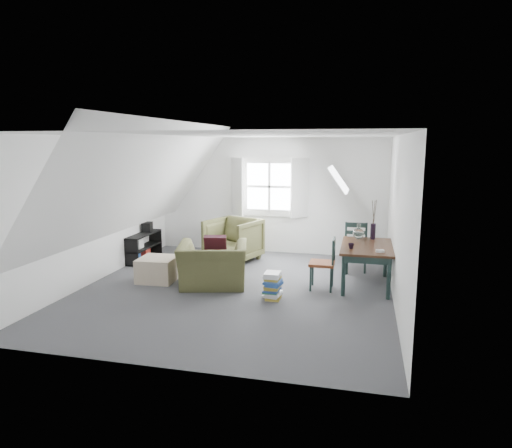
% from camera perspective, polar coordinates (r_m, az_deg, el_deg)
% --- Properties ---
extents(floor, '(5.50, 5.50, 0.00)m').
position_cam_1_polar(floor, '(7.60, -2.58, -8.16)').
color(floor, '#454649').
rests_on(floor, ground).
extents(ceiling, '(5.50, 5.50, 0.00)m').
position_cam_1_polar(ceiling, '(7.22, -2.74, 11.04)').
color(ceiling, white).
rests_on(ceiling, wall_back).
extents(wall_back, '(5.00, 0.00, 5.00)m').
position_cam_1_polar(wall_back, '(9.95, 1.74, 3.57)').
color(wall_back, white).
rests_on(wall_back, ground).
extents(wall_front, '(5.00, 0.00, 5.00)m').
position_cam_1_polar(wall_front, '(4.78, -11.84, -3.78)').
color(wall_front, white).
rests_on(wall_front, ground).
extents(wall_left, '(0.00, 5.50, 5.50)m').
position_cam_1_polar(wall_left, '(8.35, -19.39, 1.74)').
color(wall_left, white).
rests_on(wall_left, ground).
extents(wall_right, '(0.00, 5.50, 5.50)m').
position_cam_1_polar(wall_right, '(7.04, 17.29, 0.41)').
color(wall_right, white).
rests_on(wall_right, ground).
extents(slope_left, '(3.19, 5.50, 4.48)m').
position_cam_1_polar(slope_left, '(7.82, -13.72, 5.37)').
color(slope_left, white).
rests_on(slope_left, wall_left).
extents(slope_right, '(3.19, 5.50, 4.48)m').
position_cam_1_polar(slope_right, '(6.98, 9.68, 4.98)').
color(slope_right, white).
rests_on(slope_right, wall_right).
extents(dormer_window, '(1.71, 0.35, 1.30)m').
position_cam_1_polar(dormer_window, '(9.86, 1.65, 4.67)').
color(dormer_window, white).
rests_on(dormer_window, wall_back).
extents(skylight, '(0.35, 0.75, 0.47)m').
position_cam_1_polar(skylight, '(8.27, 10.29, 5.53)').
color(skylight, white).
rests_on(skylight, slope_right).
extents(armchair_near, '(1.33, 1.23, 0.73)m').
position_cam_1_polar(armchair_near, '(7.80, -5.36, -7.71)').
color(armchair_near, '#4C4D28').
rests_on(armchair_near, floor).
extents(armchair_far, '(1.20, 1.22, 0.87)m').
position_cam_1_polar(armchair_far, '(9.39, -2.84, -4.60)').
color(armchair_far, '#4C4D28').
rests_on(armchair_far, floor).
extents(throw_pillow, '(0.41, 0.29, 0.39)m').
position_cam_1_polar(throw_pillow, '(7.77, -5.08, -2.74)').
color(throw_pillow, '#360E1A').
rests_on(throw_pillow, armchair_near).
extents(ottoman, '(0.65, 0.65, 0.41)m').
position_cam_1_polar(ottoman, '(8.18, -12.16, -5.54)').
color(ottoman, '#BCAA91').
rests_on(ottoman, floor).
extents(dining_table, '(0.84, 1.39, 0.70)m').
position_cam_1_polar(dining_table, '(7.85, 13.66, -3.27)').
color(dining_table, '#341D12').
rests_on(dining_table, floor).
extents(demijohn, '(0.20, 0.20, 0.28)m').
position_cam_1_polar(demijohn, '(8.24, 12.68, -1.12)').
color(demijohn, silver).
rests_on(demijohn, dining_table).
extents(vase_twigs, '(0.09, 0.10, 0.70)m').
position_cam_1_polar(vase_twigs, '(8.33, 14.42, -0.79)').
color(vase_twigs, black).
rests_on(vase_twigs, dining_table).
extents(cup, '(0.11, 0.11, 0.09)m').
position_cam_1_polar(cup, '(7.53, 11.79, -3.03)').
color(cup, black).
rests_on(cup, dining_table).
extents(paper_box, '(0.13, 0.10, 0.04)m').
position_cam_1_polar(paper_box, '(7.39, 15.25, -3.28)').
color(paper_box, white).
rests_on(paper_box, dining_table).
extents(dining_chair_far, '(0.45, 0.45, 0.96)m').
position_cam_1_polar(dining_chair_far, '(8.74, 12.36, -2.58)').
color(dining_chair_far, maroon).
rests_on(dining_chair_far, floor).
extents(dining_chair_near, '(0.40, 0.40, 0.86)m').
position_cam_1_polar(dining_chair_near, '(7.57, 8.51, -4.80)').
color(dining_chair_near, maroon).
rests_on(dining_chair_near, floor).
extents(media_shelf, '(0.36, 1.09, 0.56)m').
position_cam_1_polar(media_shelf, '(9.65, -14.11, -2.97)').
color(media_shelf, black).
rests_on(media_shelf, floor).
extents(electronics_box, '(0.23, 0.28, 0.20)m').
position_cam_1_polar(electronics_box, '(9.82, -13.44, -0.39)').
color(electronics_box, black).
rests_on(electronics_box, media_shelf).
extents(magazine_stack, '(0.31, 0.37, 0.41)m').
position_cam_1_polar(magazine_stack, '(7.10, 2.09, -7.72)').
color(magazine_stack, '#B29933').
rests_on(magazine_stack, floor).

